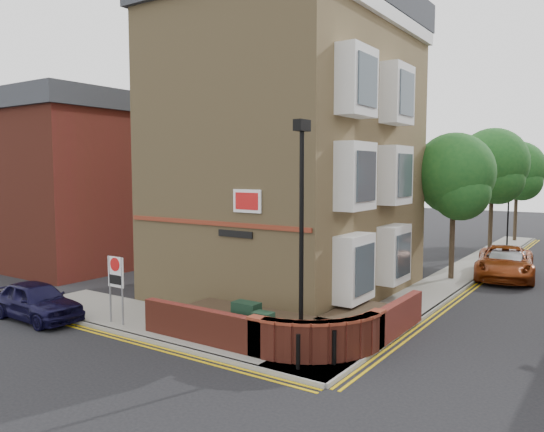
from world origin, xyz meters
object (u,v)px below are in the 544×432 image
(utility_cabinet_large, at_px, (246,323))
(zone_sign, at_px, (116,277))
(silver_car_near, at_px, (506,266))
(navy_hatchback, at_px, (36,301))
(lamppost, at_px, (301,238))

(utility_cabinet_large, relative_size, zone_sign, 0.55)
(silver_car_near, bearing_deg, utility_cabinet_large, -109.62)
(navy_hatchback, xyz_separation_m, silver_car_near, (12.02, 16.18, -0.01))
(navy_hatchback, bearing_deg, utility_cabinet_large, -75.37)
(silver_car_near, bearing_deg, lamppost, -102.40)
(zone_sign, distance_m, silver_car_near, 17.72)
(lamppost, xyz_separation_m, silver_car_near, (2.47, 14.48, -2.69))
(silver_car_near, bearing_deg, zone_sign, -123.57)
(silver_car_near, bearing_deg, navy_hatchback, -129.31)
(utility_cabinet_large, distance_m, silver_car_near, 15.03)
(utility_cabinet_large, height_order, zone_sign, zone_sign)
(navy_hatchback, bearing_deg, zone_sign, -69.91)
(lamppost, bearing_deg, navy_hatchback, -169.90)
(utility_cabinet_large, height_order, navy_hatchback, same)
(lamppost, distance_m, zone_sign, 6.85)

